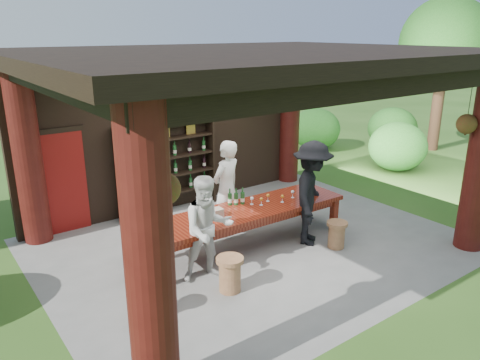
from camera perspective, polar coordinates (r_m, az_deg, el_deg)
ground at (r=8.77m, az=1.56°, el=-7.82°), size 90.00×90.00×0.00m
pavilion at (r=8.40m, az=-0.18°, el=6.40°), size 7.50×6.00×3.60m
wine_shelf at (r=10.15m, az=-8.79°, el=1.57°), size 2.23×0.34×1.96m
tasting_table at (r=8.40m, az=0.76°, el=-4.25°), size 3.92×1.09×0.75m
stool_near_left at (r=7.20m, az=-1.24°, el=-11.30°), size 0.42×0.42×0.55m
stool_near_right at (r=8.72m, az=11.70°, el=-6.46°), size 0.38×0.38×0.50m
stool_far_left at (r=6.75m, az=-10.80°, el=-14.19°), size 0.37×0.37×0.48m
host at (r=8.83m, az=-1.68°, el=-1.08°), size 0.78×0.62×1.87m
guest_woman at (r=7.32m, az=-3.94°, el=-5.93°), size 0.96×0.83×1.70m
guest_man at (r=8.59m, az=8.73°, el=-1.62°), size 1.42×1.34×1.93m
table_bottles at (r=8.52m, az=-0.47°, el=-2.01°), size 0.30×0.18×0.31m
table_glasses at (r=8.67m, az=3.85°, el=-2.24°), size 0.91×0.32×0.15m
napkin_basket at (r=8.00m, az=-3.06°, el=-4.03°), size 0.26×0.19×0.14m
shrubs at (r=10.63m, az=5.56°, el=0.04°), size 16.64×9.41×1.36m
trees at (r=10.78m, az=13.36°, el=15.11°), size 20.36×10.44×4.80m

